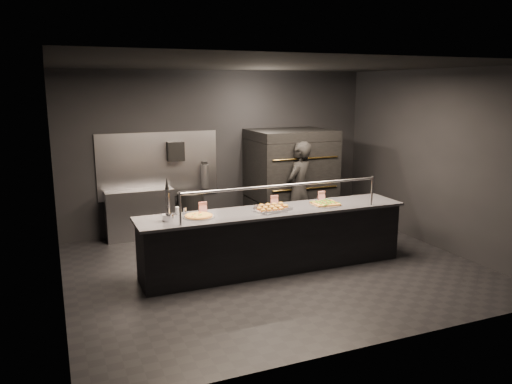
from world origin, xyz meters
The scene contains 15 objects.
room centered at (-0.02, 0.05, 1.50)m, with size 6.04×6.00×3.00m.
service_counter centered at (0.00, 0.00, 0.46)m, with size 4.10×0.78×1.37m.
pizza_oven centered at (1.20, 1.90, 0.97)m, with size 1.50×1.23×1.91m.
prep_shelf centered at (-1.60, 2.32, 0.45)m, with size 1.20×0.35×0.90m, color #99999E.
towel_dispenser centered at (-0.90, 2.39, 1.55)m, with size 0.30×0.20×0.35m, color black.
fire_extinguisher centered at (-0.35, 2.40, 1.06)m, with size 0.14×0.14×0.51m.
beer_tap centered at (-1.60, -0.01, 1.09)m, with size 0.15×0.22×0.59m.
round_pizza centered at (-1.16, 0.02, 0.94)m, with size 0.45×0.45×0.03m.
slider_tray_a centered at (-0.10, -0.06, 0.95)m, with size 0.50×0.43×0.07m.
slider_tray_b centered at (0.00, 0.05, 0.95)m, with size 0.49×0.38×0.08m.
square_pizza centered at (0.85, -0.02, 0.94)m, with size 0.48×0.48×0.05m.
condiment_jar centered at (-1.37, 0.28, 0.97)m, with size 0.17×0.07×0.11m.
tent_cards centered at (0.02, 0.28, 1.00)m, with size 2.10×0.04×0.15m.
trash_bin centered at (-0.71, 2.15, 0.40)m, with size 0.49×0.49×0.81m, color black.
worker centered at (1.05, 1.25, 0.88)m, with size 0.64×0.42×1.76m, color black.
Camera 1 is at (-3.01, -6.52, 2.71)m, focal length 35.00 mm.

